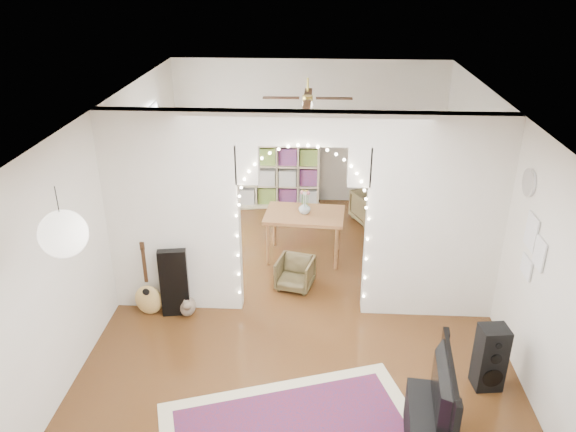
# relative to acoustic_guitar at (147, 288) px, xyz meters

# --- Properties ---
(floor) EXTENTS (7.50, 7.50, 0.00)m
(floor) POSITION_rel_acoustic_guitar_xyz_m (2.01, 0.28, -0.40)
(floor) COLOR black
(floor) RESTS_ON ground
(ceiling) EXTENTS (5.00, 7.50, 0.02)m
(ceiling) POSITION_rel_acoustic_guitar_xyz_m (2.01, 0.28, 2.30)
(ceiling) COLOR white
(ceiling) RESTS_ON wall_back
(wall_back) EXTENTS (5.00, 0.02, 2.70)m
(wall_back) POSITION_rel_acoustic_guitar_xyz_m (2.01, 4.03, 0.95)
(wall_back) COLOR silver
(wall_back) RESTS_ON floor
(wall_left) EXTENTS (0.02, 7.50, 2.70)m
(wall_left) POSITION_rel_acoustic_guitar_xyz_m (-0.49, 0.28, 0.95)
(wall_left) COLOR silver
(wall_left) RESTS_ON floor
(wall_right) EXTENTS (0.02, 7.50, 2.70)m
(wall_right) POSITION_rel_acoustic_guitar_xyz_m (4.51, 0.28, 0.95)
(wall_right) COLOR silver
(wall_right) RESTS_ON floor
(divider_wall) EXTENTS (5.00, 0.20, 2.70)m
(divider_wall) POSITION_rel_acoustic_guitar_xyz_m (2.01, 0.28, 1.03)
(divider_wall) COLOR silver
(divider_wall) RESTS_ON floor
(fairy_lights) EXTENTS (1.64, 0.04, 1.60)m
(fairy_lights) POSITION_rel_acoustic_guitar_xyz_m (2.01, 0.15, 1.15)
(fairy_lights) COLOR #FFEABF
(fairy_lights) RESTS_ON divider_wall
(window) EXTENTS (0.04, 1.20, 1.40)m
(window) POSITION_rel_acoustic_guitar_xyz_m (-0.46, 2.08, 1.10)
(window) COLOR white
(window) RESTS_ON wall_left
(wall_clock) EXTENTS (0.03, 0.31, 0.31)m
(wall_clock) POSITION_rel_acoustic_guitar_xyz_m (4.49, -0.32, 1.70)
(wall_clock) COLOR white
(wall_clock) RESTS_ON wall_right
(picture_frames) EXTENTS (0.02, 0.50, 0.70)m
(picture_frames) POSITION_rel_acoustic_guitar_xyz_m (4.49, -0.72, 1.10)
(picture_frames) COLOR white
(picture_frames) RESTS_ON wall_right
(paper_lantern) EXTENTS (0.40, 0.40, 0.40)m
(paper_lantern) POSITION_rel_acoustic_guitar_xyz_m (0.11, -2.12, 1.85)
(paper_lantern) COLOR white
(paper_lantern) RESTS_ON ceiling
(ceiling_fan) EXTENTS (1.10, 1.10, 0.30)m
(ceiling_fan) POSITION_rel_acoustic_guitar_xyz_m (2.01, 2.28, 2.00)
(ceiling_fan) COLOR gold
(ceiling_fan) RESTS_ON ceiling
(guitar_case) EXTENTS (0.38, 0.18, 0.95)m
(guitar_case) POSITION_rel_acoustic_guitar_xyz_m (0.36, 0.03, 0.08)
(guitar_case) COLOR black
(guitar_case) RESTS_ON floor
(acoustic_guitar) EXTENTS (0.37, 0.16, 0.91)m
(acoustic_guitar) POSITION_rel_acoustic_guitar_xyz_m (0.00, 0.00, 0.00)
(acoustic_guitar) COLOR #B48F48
(acoustic_guitar) RESTS_ON floor
(tabby_cat) EXTENTS (0.26, 0.48, 0.31)m
(tabby_cat) POSITION_rel_acoustic_guitar_xyz_m (0.51, 0.01, -0.27)
(tabby_cat) COLOR brown
(tabby_cat) RESTS_ON floor
(floor_speaker) EXTENTS (0.33, 0.30, 0.77)m
(floor_speaker) POSITION_rel_acoustic_guitar_xyz_m (4.10, -1.15, -0.02)
(floor_speaker) COLOR black
(floor_speaker) RESTS_ON floor
(tv) EXTENTS (0.24, 1.08, 0.62)m
(tv) POSITION_rel_acoustic_guitar_xyz_m (3.28, -2.17, 0.41)
(tv) COLOR black
(tv) RESTS_ON media_console
(bookcase) EXTENTS (1.62, 0.69, 1.62)m
(bookcase) POSITION_rel_acoustic_guitar_xyz_m (1.43, 3.78, 0.41)
(bookcase) COLOR beige
(bookcase) RESTS_ON floor
(dining_table) EXTENTS (1.26, 0.89, 0.76)m
(dining_table) POSITION_rel_acoustic_guitar_xyz_m (2.00, 1.70, 0.28)
(dining_table) COLOR brown
(dining_table) RESTS_ON floor
(flower_vase) EXTENTS (0.20, 0.20, 0.19)m
(flower_vase) POSITION_rel_acoustic_guitar_xyz_m (2.00, 1.70, 0.45)
(flower_vase) COLOR silver
(flower_vase) RESTS_ON dining_table
(dining_chair_left) EXTENTS (0.59, 0.60, 0.45)m
(dining_chair_left) POSITION_rel_acoustic_guitar_xyz_m (1.90, 0.78, -0.17)
(dining_chair_left) COLOR #4E4327
(dining_chair_left) RESTS_ON floor
(dining_chair_right) EXTENTS (0.81, 0.82, 0.57)m
(dining_chair_right) POSITION_rel_acoustic_guitar_xyz_m (3.17, 3.06, -0.11)
(dining_chair_right) COLOR #4E4327
(dining_chair_right) RESTS_ON floor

